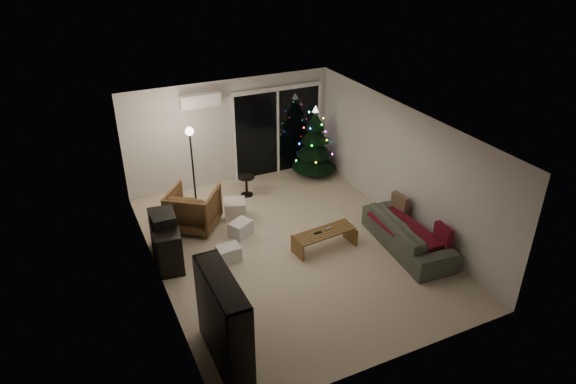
# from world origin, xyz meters

# --- Properties ---
(room) EXTENTS (6.50, 7.51, 2.60)m
(room) POSITION_xyz_m (0.46, 1.49, 1.02)
(room) COLOR beige
(room) RESTS_ON ground
(bookshelf) EXTENTS (0.59, 1.47, 1.43)m
(bookshelf) POSITION_xyz_m (-2.25, -2.21, 0.71)
(bookshelf) COLOR black
(bookshelf) RESTS_ON floor
(media_cabinet) EXTENTS (0.63, 1.33, 0.80)m
(media_cabinet) POSITION_xyz_m (-2.25, 0.63, 0.40)
(media_cabinet) COLOR black
(media_cabinet) RESTS_ON floor
(stereo) EXTENTS (0.41, 0.48, 0.17)m
(stereo) POSITION_xyz_m (-2.25, 0.63, 0.89)
(stereo) COLOR black
(stereo) RESTS_ON media_cabinet
(armchair) EXTENTS (1.32, 1.32, 0.87)m
(armchair) POSITION_xyz_m (-1.46, 1.51, 0.44)
(armchair) COLOR brown
(armchair) RESTS_ON floor
(ottoman) EXTENTS (0.55, 0.55, 0.40)m
(ottoman) POSITION_xyz_m (-0.57, 1.52, 0.20)
(ottoman) COLOR beige
(ottoman) RESTS_ON floor
(cardboard_box_a) EXTENTS (0.43, 0.34, 0.30)m
(cardboard_box_a) POSITION_xyz_m (-1.22, 0.10, 0.15)
(cardboard_box_a) COLOR white
(cardboard_box_a) RESTS_ON floor
(cardboard_box_b) EXTENTS (0.54, 0.50, 0.31)m
(cardboard_box_b) POSITION_xyz_m (-0.71, 0.82, 0.15)
(cardboard_box_b) COLOR white
(cardboard_box_b) RESTS_ON floor
(side_table) EXTENTS (0.47, 0.47, 0.47)m
(side_table) POSITION_xyz_m (0.02, 2.37, 0.24)
(side_table) COLOR black
(side_table) RESTS_ON floor
(floor_lamp) EXTENTS (0.30, 0.30, 1.85)m
(floor_lamp) POSITION_xyz_m (-1.21, 2.26, 0.92)
(floor_lamp) COLOR black
(floor_lamp) RESTS_ON floor
(sofa) EXTENTS (1.04, 2.24, 0.63)m
(sofa) POSITION_xyz_m (2.05, -0.98, 0.32)
(sofa) COLOR #454F3E
(sofa) RESTS_ON floor
(sofa_throw) EXTENTS (0.68, 1.56, 0.05)m
(sofa_throw) POSITION_xyz_m (1.95, -0.98, 0.46)
(sofa_throw) COLOR #581120
(sofa_throw) RESTS_ON sofa
(cushion_a) EXTENTS (0.16, 0.43, 0.42)m
(cushion_a) POSITION_xyz_m (2.30, -0.33, 0.57)
(cushion_a) COLOR #78604B
(cushion_a) RESTS_ON sofa
(cushion_b) EXTENTS (0.15, 0.43, 0.42)m
(cushion_b) POSITION_xyz_m (2.30, -1.63, 0.57)
(cushion_b) COLOR #581120
(cushion_b) RESTS_ON sofa
(coffee_table) EXTENTS (1.26, 0.55, 0.39)m
(coffee_table) POSITION_xyz_m (0.58, -0.33, 0.19)
(coffee_table) COLOR brown
(coffee_table) RESTS_ON floor
(remote_a) EXTENTS (0.15, 0.05, 0.02)m
(remote_a) POSITION_xyz_m (0.43, -0.33, 0.40)
(remote_a) COLOR black
(remote_a) RESTS_ON coffee_table
(remote_b) EXTENTS (0.15, 0.09, 0.02)m
(remote_b) POSITION_xyz_m (0.68, -0.28, 0.40)
(remote_b) COLOR slate
(remote_b) RESTS_ON coffee_table
(christmas_tree) EXTENTS (1.44, 1.44, 1.79)m
(christmas_tree) POSITION_xyz_m (1.94, 2.67, 0.90)
(christmas_tree) COLOR black
(christmas_tree) RESTS_ON floor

